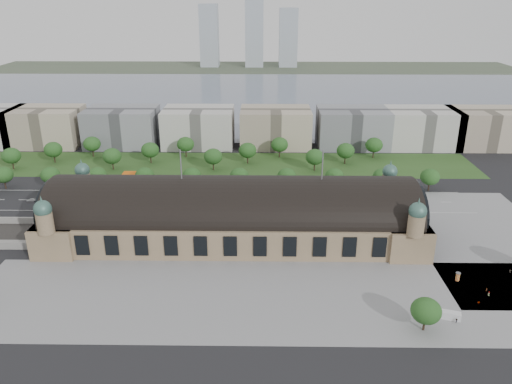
{
  "coord_description": "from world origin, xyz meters",
  "views": [
    {
      "loc": [
        11.79,
        -183.3,
        93.66
      ],
      "look_at": [
        9.02,
        15.07,
        14.0
      ],
      "focal_mm": 35.0,
      "sensor_mm": 36.0,
      "label": 1
    }
  ],
  "objects_px": {
    "traffic_car_4": "(223,205)",
    "pedestrian_2": "(510,271)",
    "pedestrian_4": "(456,321)",
    "pedestrian_3": "(479,303)",
    "pedestrian_1": "(486,290)",
    "traffic_car_5": "(299,195)",
    "parked_car_1": "(137,210)",
    "traffic_car_1": "(79,199)",
    "bus_mid": "(271,203)",
    "parked_car_4": "(123,214)",
    "van_south": "(450,316)",
    "bus_west": "(245,206)",
    "traffic_car_2": "(107,200)",
    "pedestrian_5": "(489,294)",
    "parked_car_6": "(174,214)",
    "bus_east": "(307,207)",
    "traffic_car_0": "(31,200)",
    "parked_car_0": "(60,213)",
    "parked_car_2": "(77,213)",
    "traffic_car_6": "(394,209)",
    "advertising_column": "(458,277)",
    "parked_car_3": "(154,211)",
    "petrol_station": "(139,176)",
    "parked_car_5": "(169,214)"
  },
  "relations": [
    {
      "from": "petrol_station",
      "to": "parked_car_2",
      "type": "height_order",
      "value": "petrol_station"
    },
    {
      "from": "parked_car_4",
      "to": "van_south",
      "type": "relative_size",
      "value": 0.71
    },
    {
      "from": "advertising_column",
      "to": "pedestrian_4",
      "type": "xyz_separation_m",
      "value": [
        -9.01,
        -24.19,
        -0.86
      ]
    },
    {
      "from": "traffic_car_5",
      "to": "van_south",
      "type": "distance_m",
      "value": 106.56
    },
    {
      "from": "pedestrian_5",
      "to": "parked_car_1",
      "type": "bearing_deg",
      "value": -141.41
    },
    {
      "from": "parked_car_0",
      "to": "traffic_car_4",
      "type": "bearing_deg",
      "value": 61.93
    },
    {
      "from": "traffic_car_4",
      "to": "pedestrian_3",
      "type": "xyz_separation_m",
      "value": [
        88.22,
        -78.79,
        0.11
      ]
    },
    {
      "from": "traffic_car_4",
      "to": "parked_car_2",
      "type": "height_order",
      "value": "traffic_car_4"
    },
    {
      "from": "bus_west",
      "to": "parked_car_6",
      "type": "bearing_deg",
      "value": 103.76
    },
    {
      "from": "traffic_car_4",
      "to": "traffic_car_6",
      "type": "distance_m",
      "value": 79.33
    },
    {
      "from": "parked_car_1",
      "to": "pedestrian_3",
      "type": "distance_m",
      "value": 146.31
    },
    {
      "from": "traffic_car_2",
      "to": "parked_car_2",
      "type": "bearing_deg",
      "value": -32.28
    },
    {
      "from": "traffic_car_2",
      "to": "pedestrian_1",
      "type": "height_order",
      "value": "traffic_car_2"
    },
    {
      "from": "pedestrian_1",
      "to": "bus_mid",
      "type": "bearing_deg",
      "value": 82.68
    },
    {
      "from": "bus_east",
      "to": "pedestrian_4",
      "type": "bearing_deg",
      "value": -154.31
    },
    {
      "from": "van_south",
      "to": "pedestrian_3",
      "type": "relative_size",
      "value": 3.31
    },
    {
      "from": "traffic_car_4",
      "to": "pedestrian_5",
      "type": "xyz_separation_m",
      "value": [
        93.81,
        -73.23,
        -0.03
      ]
    },
    {
      "from": "parked_car_6",
      "to": "pedestrian_4",
      "type": "relative_size",
      "value": 2.79
    },
    {
      "from": "parked_car_6",
      "to": "bus_west",
      "type": "xyz_separation_m",
      "value": [
        31.82,
        7.44,
        1.19
      ]
    },
    {
      "from": "parked_car_1",
      "to": "parked_car_5",
      "type": "distance_m",
      "value": 16.15
    },
    {
      "from": "parked_car_1",
      "to": "pedestrian_1",
      "type": "distance_m",
      "value": 147.78
    },
    {
      "from": "parked_car_4",
      "to": "bus_west",
      "type": "xyz_separation_m",
      "value": [
        55.23,
        7.44,
        1.12
      ]
    },
    {
      "from": "traffic_car_2",
      "to": "pedestrian_5",
      "type": "distance_m",
      "value": 169.28
    },
    {
      "from": "bus_west",
      "to": "pedestrian_3",
      "type": "xyz_separation_m",
      "value": [
        77.51,
        -75.54,
        -0.91
      ]
    },
    {
      "from": "pedestrian_4",
      "to": "pedestrian_3",
      "type": "bearing_deg",
      "value": 168.32
    },
    {
      "from": "traffic_car_4",
      "to": "pedestrian_2",
      "type": "height_order",
      "value": "traffic_car_4"
    },
    {
      "from": "parked_car_0",
      "to": "bus_east",
      "type": "bearing_deg",
      "value": 57.24
    },
    {
      "from": "parked_car_1",
      "to": "parked_car_4",
      "type": "distance_m",
      "value": 6.75
    },
    {
      "from": "traffic_car_5",
      "to": "pedestrian_1",
      "type": "xyz_separation_m",
      "value": [
        57.19,
        -83.77,
        0.05
      ]
    },
    {
      "from": "parked_car_3",
      "to": "pedestrian_5",
      "type": "xyz_separation_m",
      "value": [
        124.72,
        -66.1,
        0.02
      ]
    },
    {
      "from": "traffic_car_1",
      "to": "traffic_car_5",
      "type": "height_order",
      "value": "traffic_car_5"
    },
    {
      "from": "traffic_car_6",
      "to": "van_south",
      "type": "relative_size",
      "value": 0.88
    },
    {
      "from": "parked_car_6",
      "to": "van_south",
      "type": "relative_size",
      "value": 0.72
    },
    {
      "from": "parked_car_5",
      "to": "pedestrian_2",
      "type": "relative_size",
      "value": 3.29
    },
    {
      "from": "traffic_car_4",
      "to": "parked_car_1",
      "type": "relative_size",
      "value": 0.92
    },
    {
      "from": "parked_car_6",
      "to": "pedestrian_3",
      "type": "relative_size",
      "value": 2.39
    },
    {
      "from": "parked_car_0",
      "to": "bus_mid",
      "type": "xyz_separation_m",
      "value": [
        95.68,
        11.0,
        1.11
      ]
    },
    {
      "from": "pedestrian_1",
      "to": "pedestrian_3",
      "type": "relative_size",
      "value": 0.84
    },
    {
      "from": "bus_west",
      "to": "traffic_car_5",
      "type": "bearing_deg",
      "value": -57.69
    },
    {
      "from": "pedestrian_1",
      "to": "pedestrian_2",
      "type": "distance_m",
      "value": 18.36
    },
    {
      "from": "traffic_car_2",
      "to": "parked_car_3",
      "type": "bearing_deg",
      "value": 64.5
    },
    {
      "from": "bus_mid",
      "to": "bus_east",
      "type": "height_order",
      "value": "bus_mid"
    },
    {
      "from": "parked_car_1",
      "to": "parked_car_4",
      "type": "xyz_separation_m",
      "value": [
        -5.43,
        -4.0,
        -0.0
      ]
    },
    {
      "from": "petrol_station",
      "to": "bus_mid",
      "type": "xyz_separation_m",
      "value": [
        69.58,
        -33.28,
        -1.07
      ]
    },
    {
      "from": "bus_east",
      "to": "traffic_car_0",
      "type": "bearing_deg",
      "value": 87.52
    },
    {
      "from": "traffic_car_5",
      "to": "pedestrian_3",
      "type": "relative_size",
      "value": 2.38
    },
    {
      "from": "traffic_car_2",
      "to": "pedestrian_5",
      "type": "height_order",
      "value": "traffic_car_2"
    },
    {
      "from": "traffic_car_1",
      "to": "traffic_car_6",
      "type": "xyz_separation_m",
      "value": [
        149.61,
        -9.91,
        0.11
      ]
    },
    {
      "from": "petrol_station",
      "to": "traffic_car_6",
      "type": "height_order",
      "value": "petrol_station"
    },
    {
      "from": "traffic_car_1",
      "to": "bus_mid",
      "type": "relative_size",
      "value": 0.29
    }
  ]
}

